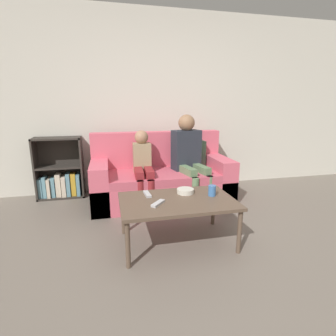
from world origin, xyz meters
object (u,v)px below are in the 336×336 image
(person_adult, at_px, (189,152))
(tv_remote_1, at_px, (158,203))
(bookshelf, at_px, (60,175))
(couch, at_px, (161,179))
(tv_remote_0, at_px, (147,194))
(person_child, at_px, (143,164))
(coffee_table, at_px, (177,204))
(cup_near, at_px, (212,191))
(snack_bowl, at_px, (185,191))

(person_adult, bearing_deg, tv_remote_1, -129.76)
(bookshelf, xyz_separation_m, person_adult, (1.72, -0.53, 0.35))
(couch, distance_m, tv_remote_1, 1.29)
(couch, bearing_deg, tv_remote_1, -102.85)
(tv_remote_0, bearing_deg, person_child, 80.69)
(coffee_table, relative_size, person_child, 1.09)
(coffee_table, relative_size, tv_remote_0, 6.09)
(bookshelf, relative_size, tv_remote_1, 5.32)
(tv_remote_0, bearing_deg, couch, 66.69)
(cup_near, bearing_deg, couch, 102.94)
(bookshelf, height_order, tv_remote_1, bookshelf)
(coffee_table, height_order, person_adult, person_adult)
(coffee_table, relative_size, cup_near, 10.25)
(coffee_table, xyz_separation_m, person_adult, (0.44, 1.09, 0.27))
(person_adult, bearing_deg, cup_near, -106.02)
(couch, distance_m, snack_bowl, 1.03)
(bookshelf, bearing_deg, couch, -18.03)
(bookshelf, height_order, coffee_table, bookshelf)
(couch, height_order, person_adult, person_adult)
(bookshelf, bearing_deg, cup_near, -44.28)
(couch, xyz_separation_m, bookshelf, (-1.37, 0.44, 0.02))
(cup_near, bearing_deg, person_child, 117.41)
(tv_remote_1, bearing_deg, coffee_table, 62.06)
(tv_remote_1, bearing_deg, bookshelf, 163.38)
(coffee_table, relative_size, snack_bowl, 6.30)
(coffee_table, bearing_deg, person_adult, 67.85)
(couch, xyz_separation_m, cup_near, (0.26, -1.14, 0.19))
(coffee_table, height_order, tv_remote_0, tv_remote_0)
(person_adult, height_order, tv_remote_0, person_adult)
(person_child, relative_size, snack_bowl, 5.76)
(bookshelf, distance_m, person_adult, 1.84)
(couch, relative_size, tv_remote_0, 10.57)
(tv_remote_1, bearing_deg, tv_remote_0, 143.05)
(couch, height_order, tv_remote_0, couch)
(cup_near, height_order, tv_remote_1, cup_near)
(coffee_table, height_order, cup_near, cup_near)
(person_child, relative_size, tv_remote_0, 5.57)
(couch, relative_size, bookshelf, 2.15)
(person_adult, relative_size, snack_bowl, 6.93)
(person_child, distance_m, cup_near, 1.15)
(coffee_table, bearing_deg, cup_near, 4.81)
(couch, relative_size, person_adult, 1.58)
(person_child, relative_size, tv_remote_1, 6.03)
(tv_remote_1, bearing_deg, couch, 118.00)
(bookshelf, bearing_deg, tv_remote_0, -54.45)
(cup_near, relative_size, tv_remote_1, 0.64)
(tv_remote_0, bearing_deg, coffee_table, -40.37)
(snack_bowl, bearing_deg, tv_remote_0, 175.76)
(bookshelf, distance_m, tv_remote_0, 1.77)
(person_adult, xyz_separation_m, cup_near, (-0.09, -1.06, -0.18))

